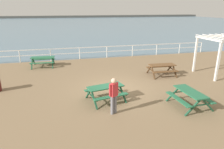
{
  "coord_description": "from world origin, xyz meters",
  "views": [
    {
      "loc": [
        -2.83,
        -10.79,
        4.5
      ],
      "look_at": [
        -0.1,
        0.2,
        0.8
      ],
      "focal_mm": 32.79,
      "sensor_mm": 36.0,
      "label": 1
    }
  ],
  "objects_px": {
    "picnic_table_near_left": "(162,67)",
    "lattice_pergola": "(221,47)",
    "picnic_table_far_right": "(190,95)",
    "visitor": "(114,94)",
    "picnic_table_far_left": "(106,90)",
    "picnic_table_near_right": "(43,59)"
  },
  "relations": [
    {
      "from": "picnic_table_near_left",
      "to": "picnic_table_far_left",
      "type": "relative_size",
      "value": 0.9
    },
    {
      "from": "picnic_table_near_left",
      "to": "visitor",
      "type": "relative_size",
      "value": 1.13
    },
    {
      "from": "picnic_table_near_right",
      "to": "picnic_table_far_right",
      "type": "distance_m",
      "value": 11.57
    },
    {
      "from": "picnic_table_far_left",
      "to": "visitor",
      "type": "height_order",
      "value": "visitor"
    },
    {
      "from": "picnic_table_far_right",
      "to": "lattice_pergola",
      "type": "xyz_separation_m",
      "value": [
        4.79,
        3.85,
        1.41
      ]
    },
    {
      "from": "lattice_pergola",
      "to": "picnic_table_near_left",
      "type": "bearing_deg",
      "value": 166.43
    },
    {
      "from": "picnic_table_far_right",
      "to": "visitor",
      "type": "distance_m",
      "value": 3.7
    },
    {
      "from": "picnic_table_far_right",
      "to": "picnic_table_near_right",
      "type": "bearing_deg",
      "value": 36.31
    },
    {
      "from": "visitor",
      "to": "picnic_table_far_left",
      "type": "bearing_deg",
      "value": 152.67
    },
    {
      "from": "picnic_table_near_left",
      "to": "picnic_table_far_right",
      "type": "height_order",
      "value": "same"
    },
    {
      "from": "picnic_table_far_right",
      "to": "lattice_pergola",
      "type": "bearing_deg",
      "value": -53.78
    },
    {
      "from": "picnic_table_far_left",
      "to": "picnic_table_far_right",
      "type": "distance_m",
      "value": 4.06
    },
    {
      "from": "lattice_pergola",
      "to": "picnic_table_near_right",
      "type": "bearing_deg",
      "value": 154.87
    },
    {
      "from": "picnic_table_near_left",
      "to": "lattice_pergola",
      "type": "relative_size",
      "value": 0.69
    },
    {
      "from": "picnic_table_far_right",
      "to": "lattice_pergola",
      "type": "distance_m",
      "value": 6.3
    },
    {
      "from": "picnic_table_far_right",
      "to": "visitor",
      "type": "xyz_separation_m",
      "value": [
        -3.68,
        0.18,
        0.36
      ]
    },
    {
      "from": "visitor",
      "to": "picnic_table_near_right",
      "type": "bearing_deg",
      "value": 172.52
    },
    {
      "from": "picnic_table_near_left",
      "to": "visitor",
      "type": "bearing_deg",
      "value": -133.06
    },
    {
      "from": "picnic_table_far_left",
      "to": "lattice_pergola",
      "type": "height_order",
      "value": "lattice_pergola"
    },
    {
      "from": "picnic_table_near_left",
      "to": "picnic_table_near_right",
      "type": "xyz_separation_m",
      "value": [
        -8.19,
        4.36,
        0.0
      ]
    },
    {
      "from": "picnic_table_far_left",
      "to": "lattice_pergola",
      "type": "xyz_separation_m",
      "value": [
        8.52,
        2.25,
        1.41
      ]
    },
    {
      "from": "picnic_table_far_right",
      "to": "visitor",
      "type": "height_order",
      "value": "visitor"
    }
  ]
}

